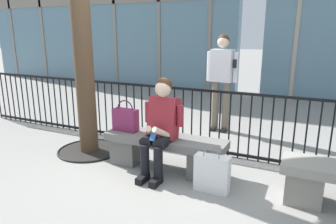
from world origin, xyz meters
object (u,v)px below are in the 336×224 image
at_px(shopping_bag, 212,173).
at_px(bystander_at_railing, 222,76).
at_px(stone_bench, 165,149).
at_px(handbag_on_bench, 126,119).
at_px(seated_person_with_phone, 161,124).

distance_m(shopping_bag, bystander_at_railing, 2.41).
bearing_deg(stone_bench, bystander_at_railing, 84.57).
relative_size(stone_bench, handbag_on_bench, 3.77).
relative_size(seated_person_with_phone, shopping_bag, 2.27).
relative_size(handbag_on_bench, shopping_bag, 0.79).
height_order(stone_bench, handbag_on_bench, handbag_on_bench).
bearing_deg(bystander_at_railing, handbag_on_bench, -111.50).
relative_size(stone_bench, seated_person_with_phone, 1.32).
distance_m(seated_person_with_phone, bystander_at_railing, 2.09).
xyz_separation_m(stone_bench, seated_person_with_phone, (0.01, -0.13, 0.38)).
bearing_deg(seated_person_with_phone, stone_bench, 93.95).
bearing_deg(stone_bench, shopping_bag, -21.51).
bearing_deg(seated_person_with_phone, handbag_on_bench, 168.61).
bearing_deg(stone_bench, handbag_on_bench, -179.01).
bearing_deg(handbag_on_bench, seated_person_with_phone, -11.39).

